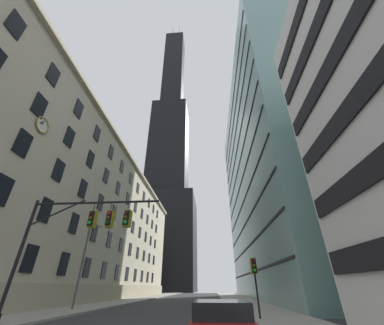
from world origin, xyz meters
The scene contains 6 objects.
station_building centered at (-19.32, 29.40, 12.50)m, with size 17.32×70.81×25.04m.
dark_skyscraper centered at (-16.91, 95.46, 58.08)m, with size 29.05×29.05×193.32m.
glass_office_midrise centered at (20.89, 32.69, 22.62)m, with size 19.88×50.04×45.24m.
traffic_signal_mast centered at (-3.35, 2.09, 5.10)m, with size 8.39×0.63×6.78m.
traffic_light_near_right centered at (7.35, 6.05, 2.98)m, with size 0.40×0.63×3.55m.
street_lamppost centered at (-7.92, 11.59, 4.57)m, with size 2.07×0.32×7.45m.
Camera 1 is at (4.37, -11.38, 1.89)m, focal length 20.91 mm.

